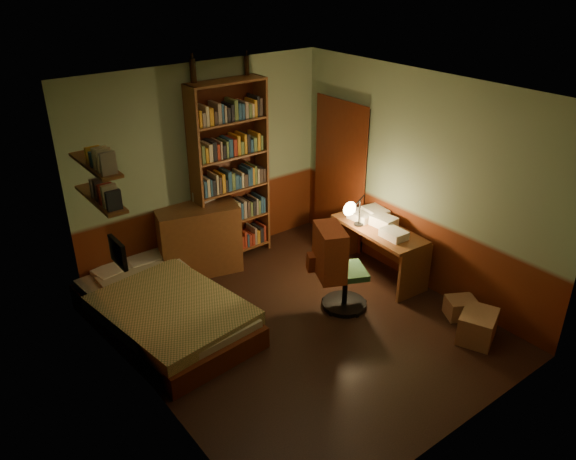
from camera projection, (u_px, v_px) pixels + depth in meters
floor at (302, 327)px, 6.27m from camera, size 3.50×4.00×0.02m
ceiling at (305, 91)px, 5.09m from camera, size 3.50×4.00×0.02m
wall_back at (204, 167)px, 7.11m from camera, size 3.50×0.02×2.60m
wall_left at (140, 276)px, 4.72m from camera, size 0.02×4.00×2.60m
wall_right at (419, 182)px, 6.64m from camera, size 0.02×4.00×2.60m
wall_front at (469, 312)px, 4.25m from camera, size 3.50×0.02×2.60m
doorway at (341, 175)px, 7.67m from camera, size 0.06×0.90×2.00m
door_trim at (339, 176)px, 7.65m from camera, size 0.02×0.98×2.08m
bed at (162, 299)px, 6.16m from camera, size 1.35×2.27×0.65m
dresser at (199, 239)px, 7.16m from camera, size 1.11×0.75×0.90m
mini_stereo at (204, 196)px, 7.12m from camera, size 0.27×0.23×0.12m
bookshelf at (230, 174)px, 7.20m from camera, size 1.02×0.32×2.37m
bottle_left at (193, 71)px, 6.49m from camera, size 0.09×0.09×0.27m
bottle_right at (247, 65)px, 6.90m from camera, size 0.07×0.07×0.23m
desk at (377, 252)px, 7.09m from camera, size 0.61×1.30×0.68m
paper_stack at (375, 213)px, 7.18m from camera, size 0.27×0.34×0.13m
desk_lamp at (360, 203)px, 6.88m from camera, size 0.22×0.22×0.59m
office_chair at (346, 273)px, 6.41m from camera, size 0.58×0.55×0.91m
red_jacket at (331, 209)px, 6.17m from camera, size 0.38×0.55×0.60m
wall_shelf_lower at (101, 199)px, 5.44m from camera, size 0.20×0.90×0.03m
wall_shelf_upper at (95, 165)px, 5.28m from camera, size 0.20×0.90×0.03m
framed_picture at (118, 253)px, 5.19m from camera, size 0.04×0.32×0.26m
cardboard_box_a at (477, 326)px, 5.98m from camera, size 0.54×0.49×0.33m
cardboard_box_b at (461, 308)px, 6.38m from camera, size 0.41×0.39×0.23m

